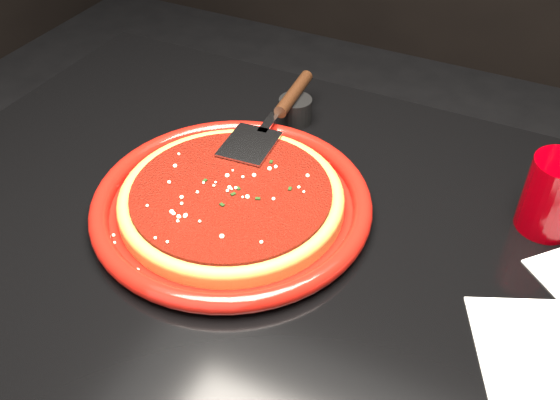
% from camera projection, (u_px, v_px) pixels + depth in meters
% --- Properties ---
extents(table, '(1.20, 0.80, 0.75)m').
position_uv_depth(table, '(297.00, 396.00, 1.08)').
color(table, black).
rests_on(table, floor).
extents(plate, '(0.49, 0.49, 0.03)m').
position_uv_depth(plate, '(232.00, 203.00, 0.87)').
color(plate, maroon).
rests_on(plate, table).
extents(pizza_crust, '(0.39, 0.39, 0.02)m').
position_uv_depth(pizza_crust, '(232.00, 201.00, 0.86)').
color(pizza_crust, olive).
rests_on(pizza_crust, plate).
extents(pizza_crust_rim, '(0.39, 0.39, 0.02)m').
position_uv_depth(pizza_crust_rim, '(231.00, 196.00, 0.86)').
color(pizza_crust_rim, olive).
rests_on(pizza_crust_rim, plate).
extents(pizza_sauce, '(0.35, 0.35, 0.01)m').
position_uv_depth(pizza_sauce, '(231.00, 193.00, 0.86)').
color(pizza_sauce, '#601009').
rests_on(pizza_sauce, plate).
extents(parmesan_dusting, '(0.27, 0.27, 0.01)m').
position_uv_depth(parmesan_dusting, '(231.00, 189.00, 0.85)').
color(parmesan_dusting, beige).
rests_on(parmesan_dusting, plate).
extents(basil_flecks, '(0.25, 0.25, 0.00)m').
position_uv_depth(basil_flecks, '(231.00, 190.00, 0.85)').
color(basil_flecks, black).
rests_on(basil_flecks, plate).
extents(pizza_server, '(0.11, 0.31, 0.02)m').
position_uv_depth(pizza_server, '(275.00, 115.00, 0.98)').
color(pizza_server, '#B9BBC0').
rests_on(pizza_server, plate).
extents(cup, '(0.08, 0.08, 0.11)m').
position_uv_depth(cup, '(554.00, 195.00, 0.82)').
color(cup, '#780005').
rests_on(cup, table).
extents(napkin_a, '(0.19, 0.19, 0.00)m').
position_uv_depth(napkin_a, '(542.00, 350.00, 0.70)').
color(napkin_a, silver).
rests_on(napkin_a, table).
extents(ramekin, '(0.06, 0.06, 0.04)m').
position_uv_depth(ramekin, '(295.00, 110.00, 1.04)').
color(ramekin, black).
rests_on(ramekin, table).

